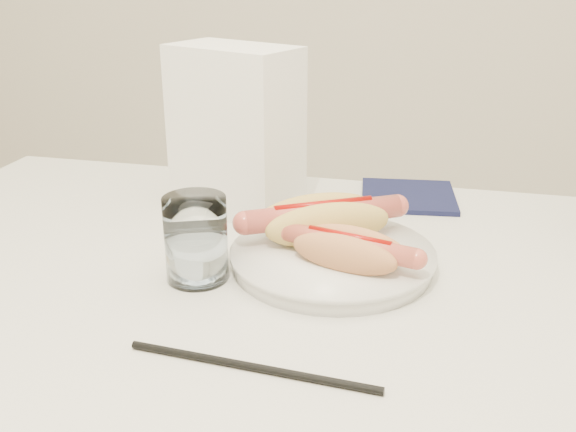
% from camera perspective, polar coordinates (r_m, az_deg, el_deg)
% --- Properties ---
extents(table, '(1.20, 0.80, 0.75)m').
position_cam_1_polar(table, '(0.78, 0.33, -10.38)').
color(table, silver).
rests_on(table, ground).
extents(plate, '(0.28, 0.28, 0.02)m').
position_cam_1_polar(plate, '(0.80, 3.84, -3.82)').
color(plate, white).
rests_on(plate, table).
extents(hotdog_left, '(0.19, 0.15, 0.05)m').
position_cam_1_polar(hotdog_left, '(0.82, 3.06, -0.38)').
color(hotdog_left, '#DDB758').
rests_on(hotdog_left, plate).
extents(hotdog_right, '(0.16, 0.09, 0.04)m').
position_cam_1_polar(hotdog_right, '(0.75, 5.28, -2.93)').
color(hotdog_right, '#D88A54').
rests_on(hotdog_right, plate).
extents(water_glass, '(0.07, 0.07, 0.10)m').
position_cam_1_polar(water_glass, '(0.76, -7.94, -1.96)').
color(water_glass, white).
rests_on(water_glass, table).
extents(chopstick_near, '(0.24, 0.03, 0.01)m').
position_cam_1_polar(chopstick_near, '(0.62, -3.14, -12.86)').
color(chopstick_near, black).
rests_on(chopstick_near, table).
extents(napkin_box, '(0.20, 0.16, 0.24)m').
position_cam_1_polar(napkin_box, '(0.94, -4.56, 7.33)').
color(napkin_box, white).
rests_on(napkin_box, table).
extents(navy_napkin, '(0.16, 0.16, 0.01)m').
position_cam_1_polar(navy_napkin, '(1.03, 10.33, 1.71)').
color(navy_napkin, '#101435').
rests_on(navy_napkin, table).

